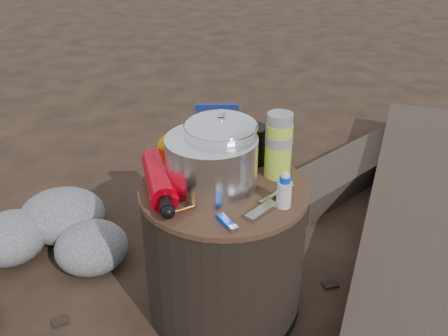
{
  "coord_description": "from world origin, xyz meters",
  "views": [
    {
      "loc": [
        0.03,
        -1.13,
        1.09
      ],
      "look_at": [
        0.0,
        0.0,
        0.48
      ],
      "focal_mm": 39.03,
      "sensor_mm": 36.0,
      "label": 1
    }
  ],
  "objects_px": {
    "log_main": "(414,217)",
    "camping_pot": "(221,148)",
    "thermos": "(279,146)",
    "stump": "(224,249)",
    "fuel_bottle": "(159,179)",
    "travel_mug": "(254,145)"
  },
  "relations": [
    {
      "from": "travel_mug",
      "to": "log_main",
      "type": "bearing_deg",
      "value": 20.63
    },
    {
      "from": "stump",
      "to": "travel_mug",
      "type": "distance_m",
      "value": 0.32
    },
    {
      "from": "log_main",
      "to": "camping_pot",
      "type": "relative_size",
      "value": 10.0
    },
    {
      "from": "log_main",
      "to": "stump",
      "type": "bearing_deg",
      "value": -132.11
    },
    {
      "from": "log_main",
      "to": "camping_pot",
      "type": "distance_m",
      "value": 0.89
    },
    {
      "from": "stump",
      "to": "log_main",
      "type": "bearing_deg",
      "value": 28.35
    },
    {
      "from": "camping_pot",
      "to": "travel_mug",
      "type": "height_order",
      "value": "camping_pot"
    },
    {
      "from": "stump",
      "to": "thermos",
      "type": "xyz_separation_m",
      "value": [
        0.15,
        0.07,
        0.3
      ]
    },
    {
      "from": "fuel_bottle",
      "to": "thermos",
      "type": "relative_size",
      "value": 1.59
    },
    {
      "from": "camping_pot",
      "to": "thermos",
      "type": "xyz_separation_m",
      "value": [
        0.16,
        0.03,
        -0.0
      ]
    },
    {
      "from": "log_main",
      "to": "thermos",
      "type": "distance_m",
      "value": 0.76
    },
    {
      "from": "thermos",
      "to": "travel_mug",
      "type": "relative_size",
      "value": 1.65
    },
    {
      "from": "travel_mug",
      "to": "camping_pot",
      "type": "bearing_deg",
      "value": -131.29
    },
    {
      "from": "fuel_bottle",
      "to": "travel_mug",
      "type": "bearing_deg",
      "value": 18.24
    },
    {
      "from": "thermos",
      "to": "travel_mug",
      "type": "distance_m",
      "value": 0.11
    },
    {
      "from": "stump",
      "to": "fuel_bottle",
      "type": "bearing_deg",
      "value": -171.72
    },
    {
      "from": "camping_pot",
      "to": "fuel_bottle",
      "type": "height_order",
      "value": "camping_pot"
    },
    {
      "from": "thermos",
      "to": "fuel_bottle",
      "type": "bearing_deg",
      "value": -163.73
    },
    {
      "from": "stump",
      "to": "camping_pot",
      "type": "xyz_separation_m",
      "value": [
        -0.01,
        0.04,
        0.31
      ]
    },
    {
      "from": "fuel_bottle",
      "to": "thermos",
      "type": "xyz_separation_m",
      "value": [
        0.32,
        0.09,
        0.06
      ]
    },
    {
      "from": "stump",
      "to": "fuel_bottle",
      "type": "relative_size",
      "value": 1.57
    },
    {
      "from": "log_main",
      "to": "camping_pot",
      "type": "bearing_deg",
      "value": -134.9
    }
  ]
}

